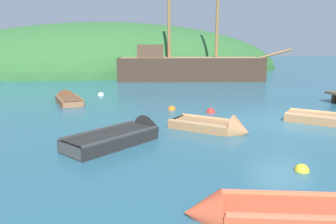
% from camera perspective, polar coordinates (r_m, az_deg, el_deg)
% --- Properties ---
extents(ground_plane, '(120.00, 120.00, 0.00)m').
position_cam_1_polar(ground_plane, '(14.33, 19.31, -1.69)').
color(ground_plane, '#285B70').
extents(shore_hill, '(41.71, 21.90, 11.09)m').
position_cam_1_polar(shore_hill, '(40.08, -9.81, 7.18)').
color(shore_hill, '#2D602D').
rests_on(shore_hill, ground).
extents(sailing_ship, '(15.15, 5.91, 11.43)m').
position_cam_1_polar(sailing_ship, '(28.97, 3.62, 7.10)').
color(sailing_ship, '#38281E').
rests_on(sailing_ship, ground).
extents(rowboat_outer_right, '(2.96, 2.91, 1.15)m').
position_cam_1_polar(rowboat_outer_right, '(12.36, 8.38, -2.79)').
color(rowboat_outer_right, '#9E7047').
rests_on(rowboat_outer_right, ground).
extents(rowboat_portside, '(3.09, 3.10, 1.14)m').
position_cam_1_polar(rowboat_portside, '(14.79, 26.97, -1.49)').
color(rowboat_portside, '#9E7047').
rests_on(rowboat_portside, ground).
extents(rowboat_center, '(3.79, 3.17, 1.19)m').
position_cam_1_polar(rowboat_center, '(11.01, -7.39, -4.34)').
color(rowboat_center, black).
rests_on(rowboat_center, ground).
extents(rowboat_near_dock, '(1.70, 3.23, 1.04)m').
position_cam_1_polar(rowboat_near_dock, '(18.84, -17.09, 1.92)').
color(rowboat_near_dock, brown).
rests_on(rowboat_near_dock, ground).
extents(rowboat_outer_left, '(3.62, 1.98, 0.94)m').
position_cam_1_polar(rowboat_outer_left, '(6.60, 16.80, -16.79)').
color(rowboat_outer_left, '#C64C2D').
rests_on(rowboat_outer_left, ground).
extents(buoy_white, '(0.38, 0.38, 0.38)m').
position_cam_1_polar(buoy_white, '(20.91, -11.60, 2.87)').
color(buoy_white, white).
rests_on(buoy_white, ground).
extents(buoy_red, '(0.42, 0.42, 0.42)m').
position_cam_1_polar(buoy_red, '(15.53, 7.44, -0.09)').
color(buoy_red, red).
rests_on(buoy_red, ground).
extents(buoy_yellow, '(0.37, 0.37, 0.37)m').
position_cam_1_polar(buoy_yellow, '(9.18, 22.23, -9.46)').
color(buoy_yellow, yellow).
rests_on(buoy_yellow, ground).
extents(buoy_orange, '(0.38, 0.38, 0.38)m').
position_cam_1_polar(buoy_orange, '(16.08, 0.67, 0.43)').
color(buoy_orange, orange).
rests_on(buoy_orange, ground).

